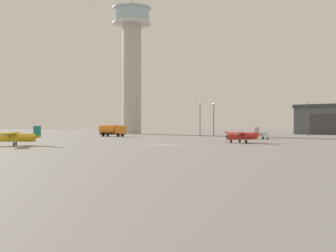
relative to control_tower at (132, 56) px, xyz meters
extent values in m
plane|color=gray|center=(10.12, -73.58, -24.99)|extent=(400.00, 400.00, 0.00)
cylinder|color=#B2AD9E|center=(0.00, 0.00, -7.30)|extent=(6.07, 6.07, 35.38)
cylinder|color=silver|center=(0.00, 0.00, 10.69)|extent=(12.44, 12.44, 0.60)
cylinder|color=#99B7C6|center=(0.00, 0.00, 13.12)|extent=(11.44, 11.44, 4.26)
cylinder|color=silver|center=(0.00, 0.00, 15.50)|extent=(12.44, 12.44, 0.50)
cylinder|color=#38383D|center=(0.00, 0.00, 17.75)|extent=(0.16, 0.16, 4.00)
cube|color=#38383A|center=(58.73, -15.40, -21.97)|extent=(9.72, 8.16, 6.04)
cylinder|color=gold|center=(-11.07, -77.77, -23.83)|extent=(6.04, 2.28, 1.18)
cube|color=gold|center=(-11.35, -77.83, -23.14)|extent=(3.19, 9.60, 0.19)
cylinder|color=teal|center=(-11.64, -76.33, -23.53)|extent=(0.25, 0.93, 1.29)
cylinder|color=teal|center=(-11.07, -79.32, -23.53)|extent=(0.25, 0.93, 1.29)
cube|color=#99B7C6|center=(-12.19, -77.99, -23.50)|extent=(1.20, 1.12, 0.66)
cone|color=gold|center=(-7.94, -77.17, -23.73)|extent=(1.47, 1.12, 0.88)
cube|color=teal|center=(-7.94, -77.17, -22.97)|extent=(1.05, 0.31, 1.61)
cube|color=gold|center=(-7.94, -77.17, -23.59)|extent=(1.38, 2.96, 0.09)
cylinder|color=black|center=(-11.09, -76.71, -24.70)|extent=(0.26, 0.59, 0.57)
cylinder|color=black|center=(-10.69, -78.76, -24.70)|extent=(0.26, 0.59, 0.57)
cylinder|color=red|center=(23.02, -68.53, -23.93)|extent=(5.39, 3.08, 1.07)
cone|color=#38383D|center=(20.34, -69.65, -23.93)|extent=(1.01, 0.99, 0.75)
cube|color=#38383D|center=(20.34, -69.65, -23.93)|extent=(0.08, 0.10, 1.64)
cube|color=red|center=(22.78, -68.63, -23.31)|extent=(4.55, 8.48, 0.17)
cylinder|color=#B7BABF|center=(22.24, -67.35, -23.66)|extent=(0.39, 0.81, 1.17)
cylinder|color=#B7BABF|center=(23.31, -69.90, -23.66)|extent=(0.39, 0.81, 1.17)
cube|color=#99B7C6|center=(22.06, -68.93, -23.64)|extent=(1.21, 1.16, 0.61)
cone|color=red|center=(25.70, -67.40, -23.84)|extent=(1.43, 1.21, 0.80)
cube|color=#B7BABF|center=(25.70, -67.40, -23.15)|extent=(0.92, 0.46, 1.47)
cube|color=red|center=(25.70, -67.40, -23.71)|extent=(1.72, 2.69, 0.09)
cylinder|color=black|center=(21.10, -69.33, -24.73)|extent=(0.33, 0.53, 0.52)
cylinder|color=black|center=(22.81, -67.58, -24.73)|extent=(0.33, 0.53, 0.52)
cylinder|color=black|center=(23.55, -69.34, -24.73)|extent=(0.33, 0.53, 0.52)
cube|color=#38383D|center=(-2.50, -32.29, -24.37)|extent=(6.77, 4.53, 0.24)
cube|color=orange|center=(-0.35, -33.34, -23.25)|extent=(2.66, 2.85, 2.00)
cube|color=#99B7C6|center=(0.43, -33.72, -22.85)|extent=(0.91, 1.76, 1.00)
cylinder|color=orange|center=(-3.48, -31.82, -23.17)|extent=(4.97, 3.89, 2.15)
cylinder|color=black|center=(0.03, -32.40, -24.49)|extent=(0.68, 1.02, 1.00)
cylinder|color=black|center=(-0.85, -34.23, -24.49)|extent=(0.68, 1.02, 1.00)
cylinder|color=black|center=(-3.85, -30.51, -24.49)|extent=(0.68, 1.02, 1.00)
cylinder|color=black|center=(-4.74, -32.34, -24.49)|extent=(0.68, 1.02, 1.00)
cube|color=white|center=(29.84, -51.00, -24.39)|extent=(4.28, 4.13, 0.55)
cube|color=#99B7C6|center=(29.99, -51.14, -23.87)|extent=(2.82, 2.78, 0.50)
cylinder|color=black|center=(28.26, -50.72, -24.67)|extent=(0.56, 0.59, 0.64)
cylinder|color=black|center=(29.41, -49.46, -24.67)|extent=(0.56, 0.59, 0.64)
cylinder|color=black|center=(30.27, -52.54, -24.67)|extent=(0.56, 0.59, 0.64)
cylinder|color=black|center=(31.41, -51.29, -24.67)|extent=(0.56, 0.59, 0.64)
cylinder|color=#38383D|center=(46.82, -30.34, -20.72)|extent=(0.18, 0.18, 8.52)
sphere|color=#F9E5B2|center=(46.82, -30.34, -16.24)|extent=(0.44, 0.44, 0.44)
cylinder|color=#38383D|center=(22.92, -30.23, -21.05)|extent=(0.18, 0.18, 7.86)
sphere|color=#F9E5B2|center=(22.92, -30.23, -16.90)|extent=(0.44, 0.44, 0.44)
cylinder|color=#38383D|center=(19.17, -33.46, -20.95)|extent=(0.18, 0.18, 8.07)
sphere|color=#F9E5B2|center=(19.17, -33.46, -16.70)|extent=(0.44, 0.44, 0.44)
camera|label=1|loc=(10.05, -138.73, -21.94)|focal=45.96mm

